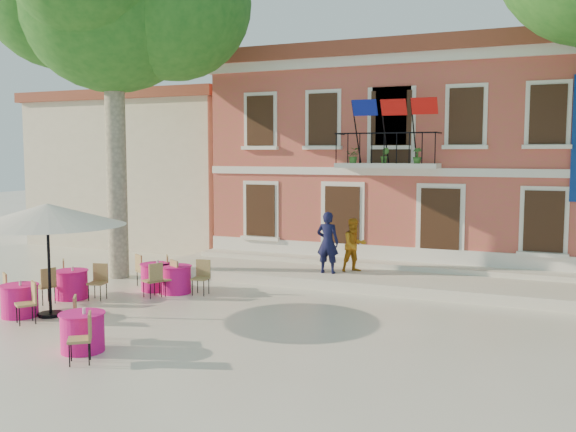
# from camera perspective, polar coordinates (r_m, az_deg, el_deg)

# --- Properties ---
(ground) EXTENTS (90.00, 90.00, 0.00)m
(ground) POSITION_cam_1_polar(r_m,az_deg,el_deg) (16.27, -3.33, -8.22)
(ground) COLOR beige
(ground) RESTS_ON ground
(main_building) EXTENTS (13.50, 9.59, 7.50)m
(main_building) POSITION_cam_1_polar(r_m,az_deg,el_deg) (24.64, 11.43, 5.25)
(main_building) COLOR #C3464B
(main_building) RESTS_ON ground
(neighbor_west) EXTENTS (9.40, 9.40, 6.40)m
(neighbor_west) POSITION_cam_1_polar(r_m,az_deg,el_deg) (30.12, -10.16, 4.24)
(neighbor_west) COLOR beige
(neighbor_west) RESTS_ON ground
(terrace) EXTENTS (14.00, 3.40, 0.30)m
(terrace) POSITION_cam_1_polar(r_m,az_deg,el_deg) (19.56, 7.81, -5.46)
(terrace) COLOR silver
(terrace) RESTS_ON ground
(patio_umbrella) EXTENTS (3.64, 3.64, 2.71)m
(patio_umbrella) POSITION_cam_1_polar(r_m,az_deg,el_deg) (16.15, -20.62, 0.08)
(patio_umbrella) COLOR black
(patio_umbrella) RESTS_ON ground
(pedestrian_navy) EXTENTS (0.69, 0.47, 1.85)m
(pedestrian_navy) POSITION_cam_1_polar(r_m,az_deg,el_deg) (19.21, 3.55, -2.36)
(pedestrian_navy) COLOR black
(pedestrian_navy) RESTS_ON terrace
(pedestrian_orange) EXTENTS (0.99, 0.99, 1.63)m
(pedestrian_orange) POSITION_cam_1_polar(r_m,az_deg,el_deg) (19.54, 5.91, -2.59)
(pedestrian_orange) COLOR #C37616
(pedestrian_orange) RESTS_ON terrace
(cafe_table_0) EXTENTS (1.79, 1.83, 0.95)m
(cafe_table_0) POSITION_cam_1_polar(r_m,az_deg,el_deg) (18.18, -18.70, -5.65)
(cafe_table_0) COLOR #E91575
(cafe_table_0) RESTS_ON ground
(cafe_table_1) EXTENTS (1.50, 1.78, 0.95)m
(cafe_table_1) POSITION_cam_1_polar(r_m,az_deg,el_deg) (13.39, -17.81, -9.66)
(cafe_table_1) COLOR #E91575
(cafe_table_1) RESTS_ON ground
(cafe_table_2) EXTENTS (1.83, 1.42, 0.95)m
(cafe_table_2) POSITION_cam_1_polar(r_m,az_deg,el_deg) (16.67, -22.76, -6.84)
(cafe_table_2) COLOR #E91575
(cafe_table_2) RESTS_ON ground
(cafe_table_3) EXTENTS (1.87, 1.32, 0.95)m
(cafe_table_3) POSITION_cam_1_polar(r_m,az_deg,el_deg) (18.64, -11.65, -5.23)
(cafe_table_3) COLOR #E91575
(cafe_table_3) RESTS_ON ground
(cafe_table_4) EXTENTS (1.72, 1.86, 0.95)m
(cafe_table_4) POSITION_cam_1_polar(r_m,az_deg,el_deg) (18.19, -9.95, -5.44)
(cafe_table_4) COLOR #E91575
(cafe_table_4) RESTS_ON ground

